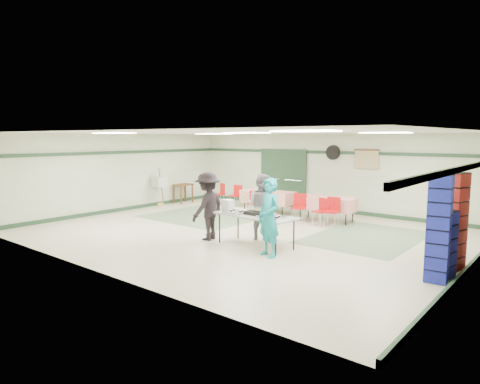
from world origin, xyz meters
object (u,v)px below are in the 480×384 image
Objects in this scene: volunteer_teal at (269,218)px; dining_table_a at (326,203)px; chair_a at (322,209)px; office_printer at (159,182)px; volunteer_grey at (262,207)px; volunteer_dark at (208,206)px; chair_loose_a at (237,193)px; crate_stack_red at (452,221)px; chair_loose_b at (220,192)px; crate_stack_blue_a at (442,244)px; crate_stack_blue_b at (439,228)px; printer_table at (183,187)px; serving_table at (255,216)px; chair_c at (333,209)px; dining_table_b at (268,197)px; chair_b at (299,205)px; chair_d at (254,200)px; broom at (161,187)px.

dining_table_a is (-0.89, 4.29, -0.29)m from volunteer_teal.
office_printer is (-6.29, -0.84, 0.45)m from chair_a.
volunteer_dark is (-1.04, -0.88, 0.02)m from volunteer_grey.
crate_stack_red is at bearing -28.03° from chair_loose_a.
chair_loose_b is at bearing -149.27° from volunteer_dark.
crate_stack_blue_a is at bearing 88.24° from volunteer_dark.
dining_table_a is 5.62m from crate_stack_blue_b.
serving_table is at bearing -31.50° from printer_table.
chair_loose_b is at bearing 157.06° from crate_stack_blue_a.
serving_table is 1.65× the size of crate_stack_blue_a.
chair_c is (0.36, 3.22, -0.20)m from serving_table.
chair_loose_a reaches higher than dining_table_b.
chair_c is 4.31m from crate_stack_red.
serving_table is at bearing -93.90° from chair_b.
serving_table is at bearing -15.56° from chair_loose_b.
chair_d is (-2.50, -0.00, 0.01)m from chair_a.
office_printer is at bearing 178.34° from chair_c.
serving_table is 2.63× the size of chair_a.
chair_a is 4.61m from crate_stack_red.
crate_stack_blue_b is at bearing -90.00° from crate_stack_red.
chair_d is at bearing -39.01° from chair_loose_a.
crate_stack_red is (0.00, 0.65, 0.32)m from crate_stack_blue_a.
dining_table_a reaches higher than printer_table.
chair_d is at bearing -7.19° from printer_table.
dining_table_b is 4.19m from office_printer.
volunteer_teal reaches higher than crate_stack_blue_a.
chair_a is (0.31, 2.56, -0.35)m from volunteer_grey.
chair_c is (0.34, 0.01, 0.04)m from chair_a.
crate_stack_red is 0.96m from crate_stack_blue_b.
printer_table is at bearing -168.24° from chair_loose_a.
crate_stack_blue_a is 1.61× the size of printer_table.
broom is at bearing 117.27° from office_printer.
broom is (-10.38, 2.19, 0.10)m from crate_stack_blue_a.
chair_d is at bearing 131.81° from serving_table.
volunteer_teal is at bearing -165.44° from crate_stack_blue_a.
office_printer is (-10.30, 1.38, -0.02)m from crate_stack_red.
printer_table is (-5.52, 0.35, 0.09)m from chair_b.
volunteer_teal reaches higher than dining_table_b.
chair_loose_a is 9.04m from crate_stack_blue_a.
broom is (-0.08, 0.17, -0.20)m from office_printer.
office_printer reaches higher than dining_table_a.
chair_loose_b is at bearing 150.99° from chair_b.
volunteer_dark is at bearing -64.39° from chair_loose_a.
chair_loose_b is 1.79× the size of office_printer.
crate_stack_red is 2.44× the size of printer_table.
chair_a is 5.14m from crate_stack_blue_b.
chair_b reaches higher than printer_table.
crate_stack_blue_b is at bearing 0.39° from chair_loose_b.
volunteer_teal is 2.12× the size of chair_d.
crate_stack_blue_a is at bearing -45.06° from dining_table_a.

